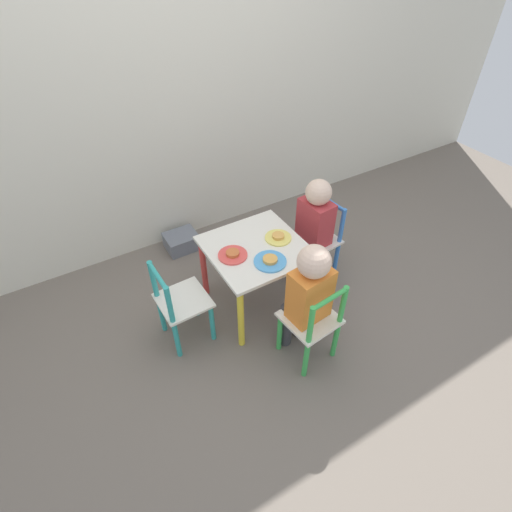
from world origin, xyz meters
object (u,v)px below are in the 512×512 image
chair_teal (180,305)px  child_right (313,223)px  kids_table (256,257)px  child_front (307,292)px  plate_left (233,255)px  storage_bin (182,241)px  chair_blue (318,241)px  plate_right (278,237)px  chair_green (312,323)px  plate_front (270,261)px

chair_teal → child_right: size_ratio=0.74×
kids_table → chair_teal: (-0.49, -0.02, -0.11)m
child_front → plate_left: 0.46m
kids_table → storage_bin: size_ratio=2.36×
kids_table → chair_blue: bearing=5.0°
child_right → plate_left: (-0.57, -0.04, 0.03)m
kids_table → plate_right: 0.17m
child_front → child_right: size_ratio=1.03×
plate_left → storage_bin: plate_left is taller
chair_green → plate_left: (-0.20, 0.48, 0.19)m
child_front → plate_left: size_ratio=4.63×
child_front → storage_bin: size_ratio=3.29×
child_front → plate_left: bearing=-71.6°
chair_green → plate_front: 0.39m
chair_teal → plate_left: (0.34, 0.02, 0.19)m
child_right → plate_front: size_ratio=4.10×
plate_right → storage_bin: plate_right is taller
chair_teal → child_front: size_ratio=0.72×
chair_green → plate_left: chair_green is taller
plate_left → child_front: bearing=-65.7°
plate_right → storage_bin: (-0.34, 0.73, -0.40)m
chair_blue → child_front: (-0.44, -0.46, 0.18)m
kids_table → plate_front: size_ratio=3.03×
chair_teal → plate_front: chair_teal is taller
chair_teal → storage_bin: size_ratio=2.37×
chair_teal → plate_front: bearing=-107.0°
plate_right → storage_bin: bearing=114.7°
child_right → chair_green: bearing=-40.5°
kids_table → chair_green: (0.05, -0.48, -0.11)m
plate_left → plate_front: bearing=-45.0°
storage_bin → child_front: bearing=-78.6°
plate_left → child_right: bearing=3.7°
storage_bin → plate_right: bearing=-65.3°
child_right → plate_front: bearing=-71.5°
chair_teal → child_right: child_right is taller
plate_left → storage_bin: size_ratio=0.71×
chair_teal → storage_bin: 0.83m
plate_left → storage_bin: bearing=93.4°
kids_table → chair_blue: 0.50m
plate_right → plate_left: size_ratio=0.95×
kids_table → chair_teal: chair_teal is taller
chair_blue → chair_teal: (-0.97, -0.06, 0.00)m
kids_table → plate_front: bearing=-90.0°
plate_right → chair_blue: bearing=7.2°
chair_green → chair_teal: bearing=-47.0°
child_front → chair_blue: bearing=-139.4°
chair_green → chair_blue: same height
child_front → chair_teal: bearing=-43.4°
chair_blue → child_front: child_front is taller
chair_blue → child_front: bearing=-48.5°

